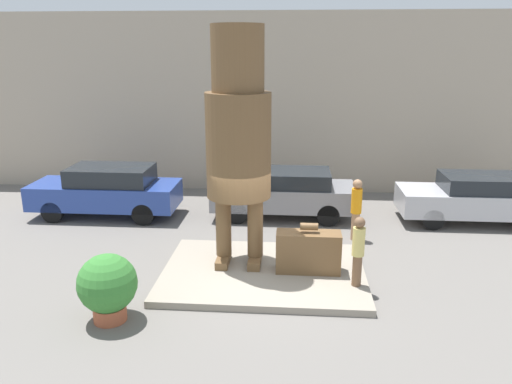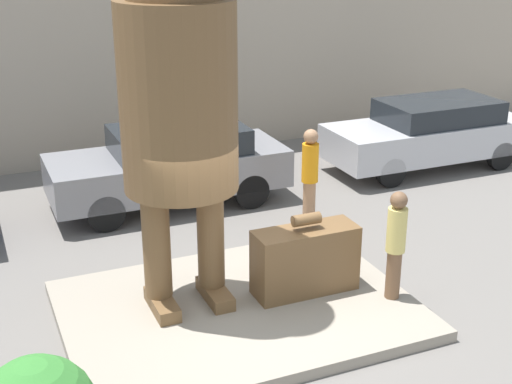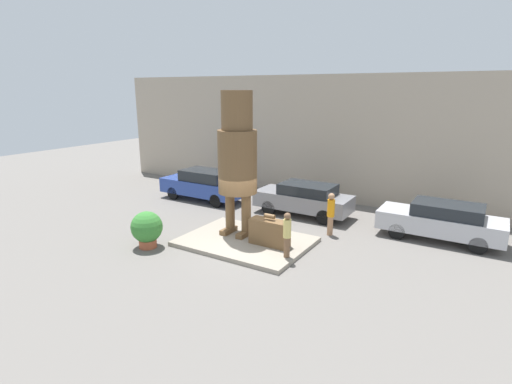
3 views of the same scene
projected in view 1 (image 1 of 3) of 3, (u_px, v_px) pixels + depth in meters
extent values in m
plane|color=slate|center=(264.00, 276.00, 12.07)|extent=(60.00, 60.00, 0.00)
cube|color=gray|center=(264.00, 273.00, 12.04)|extent=(4.83, 3.57, 0.16)
cube|color=tan|center=(278.00, 104.00, 18.71)|extent=(28.00, 0.60, 6.60)
cube|color=brown|center=(223.00, 260.00, 12.34)|extent=(0.30, 0.87, 0.19)
cube|color=brown|center=(255.00, 261.00, 12.28)|extent=(0.30, 0.87, 0.19)
cylinder|color=brown|center=(223.00, 225.00, 12.23)|extent=(0.38, 0.38, 1.53)
cylinder|color=brown|center=(255.00, 226.00, 12.17)|extent=(0.38, 0.38, 1.53)
cylinder|color=brown|center=(239.00, 145.00, 11.64)|extent=(1.53, 1.53, 2.46)
cylinder|color=brown|center=(238.00, 58.00, 11.10)|extent=(1.20, 1.20, 1.48)
cube|color=brown|center=(308.00, 252.00, 11.82)|extent=(1.52, 0.56, 0.98)
cylinder|color=brown|center=(309.00, 226.00, 11.64)|extent=(0.42, 0.17, 0.17)
cylinder|color=brown|center=(357.00, 270.00, 11.13)|extent=(0.21, 0.21, 0.73)
cylinder|color=#DBC66B|center=(359.00, 242.00, 10.94)|extent=(0.28, 0.28, 0.65)
sphere|color=brown|center=(360.00, 222.00, 10.82)|extent=(0.24, 0.24, 0.24)
cube|color=#284293|center=(106.00, 194.00, 16.22)|extent=(4.71, 1.76, 0.76)
cube|color=#1E2328|center=(111.00, 175.00, 16.02)|extent=(2.59, 1.59, 0.55)
cylinder|color=black|center=(52.00, 212.00, 15.68)|extent=(0.68, 0.18, 0.68)
cylinder|color=black|center=(74.00, 198.00, 17.20)|extent=(0.68, 0.18, 0.68)
cylinder|color=black|center=(143.00, 214.00, 15.46)|extent=(0.68, 0.18, 0.68)
cylinder|color=black|center=(157.00, 200.00, 16.97)|extent=(0.68, 0.18, 0.68)
cube|color=gray|center=(283.00, 196.00, 16.13)|extent=(4.56, 1.77, 0.73)
cube|color=#1E2328|center=(291.00, 178.00, 15.94)|extent=(2.51, 1.60, 0.48)
cylinder|color=black|center=(237.00, 213.00, 15.58)|extent=(0.69, 0.18, 0.69)
cylinder|color=black|center=(242.00, 198.00, 17.10)|extent=(0.69, 0.18, 0.69)
cylinder|color=black|center=(328.00, 215.00, 15.36)|extent=(0.69, 0.18, 0.69)
cylinder|color=black|center=(325.00, 200.00, 16.89)|extent=(0.69, 0.18, 0.69)
cube|color=#B7B7BC|center=(475.00, 201.00, 15.60)|extent=(4.66, 1.74, 0.73)
cube|color=#1E2328|center=(485.00, 183.00, 15.41)|extent=(2.56, 1.57, 0.48)
cylinder|color=black|center=(433.00, 219.00, 15.06)|extent=(0.65, 0.18, 0.65)
cylinder|color=black|center=(421.00, 204.00, 16.56)|extent=(0.65, 0.18, 0.65)
cylinder|color=black|center=(511.00, 206.00, 16.34)|extent=(0.65, 0.18, 0.65)
cylinder|color=#AD5638|center=(110.00, 313.00, 10.06)|extent=(0.66, 0.66, 0.32)
sphere|color=#387F33|center=(107.00, 283.00, 9.88)|extent=(1.19, 1.19, 1.19)
cylinder|color=#A87A56|center=(355.00, 226.00, 14.26)|extent=(0.23, 0.23, 0.80)
cylinder|color=orange|center=(357.00, 201.00, 14.05)|extent=(0.30, 0.30, 0.72)
sphere|color=#A87A56|center=(358.00, 184.00, 13.91)|extent=(0.27, 0.27, 0.27)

